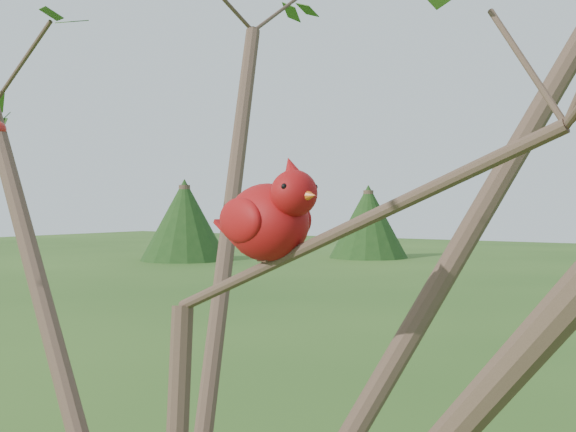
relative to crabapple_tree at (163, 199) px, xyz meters
The scene contains 2 objects.
crabapple_tree is the anchor object (origin of this frame).
cardinal 0.16m from the crabapple_tree, 44.49° to the left, with size 0.23×0.15×0.17m.
Camera 1 is at (0.73, -0.77, 2.11)m, focal length 45.00 mm.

